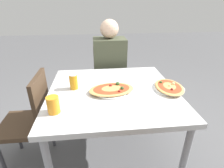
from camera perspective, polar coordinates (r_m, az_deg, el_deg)
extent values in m
plane|color=#59595B|center=(1.91, 0.16, -22.29)|extent=(14.00, 14.00, 0.00)
cube|color=silver|center=(1.45, 0.20, -2.68)|extent=(1.04, 1.00, 0.04)
cylinder|color=#99999E|center=(1.48, 22.22, -22.89)|extent=(0.05, 0.05, 0.71)
cylinder|color=#99999E|center=(2.04, -14.41, -6.61)|extent=(0.05, 0.05, 0.71)
cylinder|color=#99999E|center=(2.11, 11.56, -5.23)|extent=(0.05, 0.05, 0.71)
cube|color=#3F2D1E|center=(2.27, -0.82, -0.19)|extent=(0.40, 0.40, 0.04)
cube|color=#3F2D1E|center=(2.35, -1.28, 7.04)|extent=(0.38, 0.03, 0.44)
cylinder|color=#38383D|center=(2.25, 3.98, -7.04)|extent=(0.03, 0.03, 0.41)
cylinder|color=#38383D|center=(2.22, -4.77, -7.54)|extent=(0.03, 0.03, 0.41)
cylinder|color=#38383D|center=(2.54, 2.68, -2.91)|extent=(0.03, 0.03, 0.41)
cylinder|color=#38383D|center=(2.51, -5.02, -3.30)|extent=(0.03, 0.03, 0.41)
cube|color=#3F2D1E|center=(1.76, -26.74, -11.74)|extent=(0.40, 0.40, 0.04)
cube|color=#3F2D1E|center=(1.57, -22.15, -4.91)|extent=(0.03, 0.38, 0.44)
cylinder|color=#38383D|center=(1.85, -32.25, -20.31)|extent=(0.03, 0.03, 0.41)
cylinder|color=#38383D|center=(2.08, -28.51, -13.80)|extent=(0.03, 0.03, 0.41)
cylinder|color=#38383D|center=(1.73, -21.40, -21.25)|extent=(0.03, 0.03, 0.41)
cylinder|color=#38383D|center=(1.97, -19.08, -14.10)|extent=(0.03, 0.03, 0.41)
cylinder|color=#2D2D38|center=(2.25, 1.70, -6.33)|extent=(0.10, 0.10, 0.45)
cylinder|color=#2D2D38|center=(2.24, -2.61, -6.57)|extent=(0.10, 0.10, 0.45)
cube|color=#474C38|center=(2.12, -0.79, 7.00)|extent=(0.37, 0.27, 0.58)
sphere|color=beige|center=(2.03, -0.86, 17.57)|extent=(0.21, 0.21, 0.21)
cylinder|color=white|center=(1.41, -0.15, -2.32)|extent=(0.26, 0.26, 0.01)
ellipsoid|color=tan|center=(1.40, -0.15, -1.71)|extent=(0.39, 0.29, 0.02)
ellipsoid|color=#B24223|center=(1.40, -0.15, -1.49)|extent=(0.32, 0.23, 0.01)
sphere|color=#335928|center=(1.46, 1.87, 0.06)|extent=(0.03, 0.03, 0.03)
sphere|color=maroon|center=(1.35, 2.42, -2.36)|extent=(0.02, 0.02, 0.02)
sphere|color=maroon|center=(1.43, -0.44, -0.49)|extent=(0.02, 0.02, 0.02)
sphere|color=#335928|center=(1.39, 3.33, -1.37)|extent=(0.03, 0.03, 0.03)
cylinder|color=orange|center=(1.48, -12.43, 0.66)|extent=(0.07, 0.07, 0.12)
cylinder|color=silver|center=(1.45, -12.66, 2.89)|extent=(0.06, 0.06, 0.00)
cylinder|color=orange|center=(1.20, -18.64, -6.46)|extent=(0.08, 0.08, 0.12)
cylinder|color=white|center=(1.53, 18.11, -1.44)|extent=(0.25, 0.25, 0.01)
ellipsoid|color=tan|center=(1.52, 18.20, -0.87)|extent=(0.25, 0.33, 0.02)
ellipsoid|color=#B24223|center=(1.52, 18.23, -0.66)|extent=(0.21, 0.27, 0.01)
sphere|color=maroon|center=(1.45, 18.97, -1.67)|extent=(0.02, 0.02, 0.02)
sphere|color=beige|center=(1.51, 18.29, -0.51)|extent=(0.02, 0.02, 0.02)
sphere|color=#335928|center=(1.55, 15.69, 0.56)|extent=(0.02, 0.02, 0.02)
sphere|color=beige|center=(1.55, 19.35, 0.08)|extent=(0.03, 0.03, 0.03)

